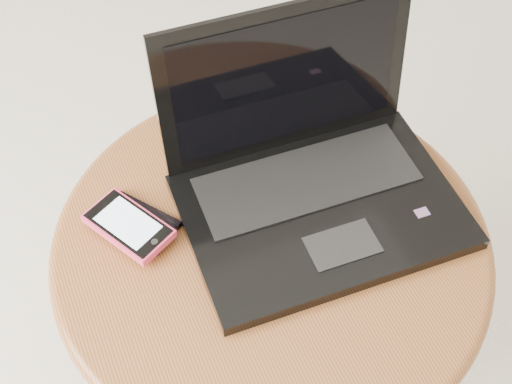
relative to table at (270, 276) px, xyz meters
name	(u,v)px	position (x,y,z in m)	size (l,w,h in m)	color
table	(270,276)	(0.00, 0.00, 0.00)	(0.56, 0.56, 0.45)	#562616
laptop	(311,173)	(0.07, 0.04, 0.14)	(0.36, 0.29, 0.23)	black
phone_black	(136,221)	(-0.15, 0.09, 0.10)	(0.11, 0.12, 0.01)	black
phone_pink	(128,226)	(-0.16, 0.08, 0.11)	(0.10, 0.13, 0.01)	#F33C65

